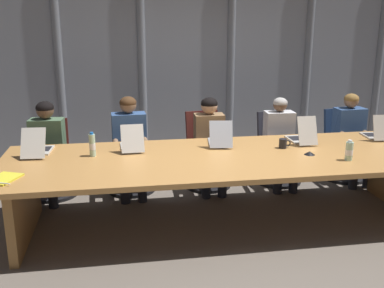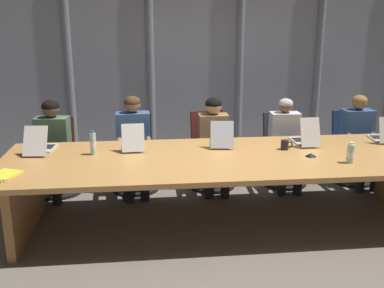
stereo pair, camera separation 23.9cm
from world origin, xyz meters
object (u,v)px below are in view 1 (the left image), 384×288
(laptop_right_mid, at_px, (301,137))
(water_bottle_primary, at_px, (349,151))
(person_left_end, at_px, (46,145))
(person_center, at_px, (210,138))
(person_right_mid, at_px, (281,138))
(coffee_mug_near, at_px, (283,143))
(person_right_end, at_px, (352,133))
(person_left_mid, at_px, (130,140))
(office_chair_center, at_px, (206,159))
(conference_mic_left_side, at_px, (310,153))
(office_chair_left_end, at_px, (52,167))
(laptop_left_mid, at_px, (132,144))
(office_chair_right_end, at_px, (344,152))
(spiral_notepad, at_px, (3,179))
(office_chair_right_mid, at_px, (277,156))
(laptop_right_end, at_px, (377,133))
(laptop_left_end, at_px, (38,148))
(laptop_center, at_px, (220,139))
(water_bottle_secondary, at_px, (92,145))
(office_chair_left_mid, at_px, (131,162))

(laptop_right_mid, xyz_separation_m, water_bottle_primary, (0.20, -0.73, 0.03))
(person_left_end, relative_size, person_center, 1.01)
(person_right_mid, relative_size, coffee_mug_near, 8.63)
(coffee_mug_near, bearing_deg, person_right_end, 33.04)
(person_left_mid, bearing_deg, laptop_right_mid, 69.14)
(laptop_right_mid, height_order, office_chair_center, laptop_right_mid)
(person_left_mid, xyz_separation_m, water_bottle_primary, (2.11, -1.34, 0.15))
(office_chair_center, distance_m, person_left_mid, 1.04)
(conference_mic_left_side, bearing_deg, person_right_mid, 85.26)
(office_chair_left_end, bearing_deg, laptop_left_mid, 49.28)
(office_chair_right_end, xyz_separation_m, water_bottle_primary, (-0.76, -1.49, 0.49))
(person_right_end, relative_size, coffee_mug_near, 8.83)
(person_center, distance_m, spiral_notepad, 2.52)
(laptop_left_mid, bearing_deg, person_right_end, -80.64)
(office_chair_right_mid, relative_size, person_left_end, 0.78)
(person_right_mid, relative_size, person_right_end, 0.98)
(person_right_end, bearing_deg, laptop_right_end, -4.31)
(laptop_left_end, bearing_deg, person_center, -68.91)
(laptop_right_end, height_order, coffee_mug_near, laptop_right_end)
(laptop_center, relative_size, person_center, 0.41)
(spiral_notepad, bearing_deg, laptop_right_end, 34.90)
(office_chair_right_mid, height_order, spiral_notepad, office_chair_right_mid)
(person_left_end, bearing_deg, conference_mic_left_side, 73.76)
(water_bottle_primary, height_order, coffee_mug_near, water_bottle_primary)
(water_bottle_secondary, bearing_deg, person_left_end, 126.52)
(office_chair_left_mid, distance_m, spiral_notepad, 1.94)
(office_chair_right_mid, distance_m, person_left_mid, 1.97)
(office_chair_right_end, height_order, person_right_mid, person_right_mid)
(office_chair_left_end, height_order, coffee_mug_near, office_chair_left_end)
(office_chair_right_mid, distance_m, office_chair_right_end, 0.94)
(office_chair_left_mid, relative_size, conference_mic_left_side, 8.51)
(office_chair_center, xyz_separation_m, person_right_end, (1.90, -0.16, 0.30))
(laptop_right_mid, distance_m, office_chair_right_end, 1.30)
(office_chair_left_end, xyz_separation_m, office_chair_left_mid, (0.96, 0.00, 0.01))
(laptop_center, relative_size, person_left_end, 0.41)
(person_right_end, bearing_deg, person_center, -92.62)
(office_chair_center, bearing_deg, office_chair_left_mid, -99.04)
(office_chair_right_end, distance_m, person_center, 1.92)
(laptop_center, relative_size, office_chair_right_end, 0.52)
(laptop_left_end, xyz_separation_m, spiral_notepad, (-0.17, -0.77, -0.05))
(laptop_left_end, xyz_separation_m, person_left_end, (-0.02, 0.60, -0.13))
(spiral_notepad, bearing_deg, laptop_right_mid, 37.83)
(laptop_left_mid, height_order, office_chair_left_end, laptop_left_mid)
(laptop_center, relative_size, person_right_end, 0.41)
(laptop_left_mid, height_order, laptop_center, same)
(person_center, relative_size, person_right_end, 1.00)
(laptop_left_mid, relative_size, water_bottle_primary, 2.21)
(laptop_left_end, height_order, person_right_end, person_right_end)
(laptop_right_mid, relative_size, person_left_end, 0.40)
(water_bottle_secondary, bearing_deg, laptop_right_end, 3.49)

